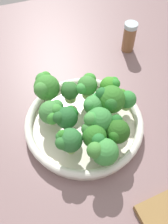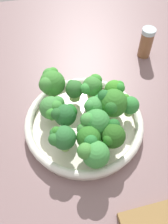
# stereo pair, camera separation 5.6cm
# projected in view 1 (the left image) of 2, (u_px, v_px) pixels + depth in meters

# --- Properties ---
(ground_plane) EXTENTS (1.30, 1.30, 0.03)m
(ground_plane) POSITION_uv_depth(u_px,v_px,m) (92.00, 136.00, 0.62)
(ground_plane) COLOR #785D5E
(bowl) EXTENTS (0.29, 0.29, 0.03)m
(bowl) POSITION_uv_depth(u_px,v_px,m) (84.00, 124.00, 0.60)
(bowl) COLOR silver
(bowl) RESTS_ON ground_plane
(broccoli_floret_0) EXTENTS (0.05, 0.04, 0.06)m
(broccoli_floret_0) POSITION_uv_depth(u_px,v_px,m) (70.00, 91.00, 0.60)
(broccoli_floret_0) COLOR #96BD69
(broccoli_floret_0) RESTS_ON bowl
(broccoli_floret_1) EXTENTS (0.05, 0.06, 0.07)m
(broccoli_floret_1) POSITION_uv_depth(u_px,v_px,m) (68.00, 140.00, 0.51)
(broccoli_floret_1) COLOR #88B257
(broccoli_floret_1) RESTS_ON bowl
(broccoli_floret_2) EXTENTS (0.07, 0.06, 0.07)m
(broccoli_floret_2) POSITION_uv_depth(u_px,v_px,m) (46.00, 87.00, 0.60)
(broccoli_floret_2) COLOR #7BB153
(broccoli_floret_2) RESTS_ON bowl
(broccoli_floret_3) EXTENTS (0.05, 0.05, 0.06)m
(broccoli_floret_3) POSITION_uv_depth(u_px,v_px,m) (93.00, 105.00, 0.57)
(broccoli_floret_3) COLOR #A1D568
(broccoli_floret_3) RESTS_ON bowl
(broccoli_floret_4) EXTENTS (0.05, 0.06, 0.06)m
(broccoli_floret_4) POSITION_uv_depth(u_px,v_px,m) (67.00, 117.00, 0.54)
(broccoli_floret_4) COLOR #90CC6B
(broccoli_floret_4) RESTS_ON bowl
(broccoli_floret_5) EXTENTS (0.06, 0.06, 0.06)m
(broccoli_floret_5) POSITION_uv_depth(u_px,v_px,m) (87.00, 85.00, 0.60)
(broccoli_floret_5) COLOR #95C262
(broccoli_floret_5) RESTS_ON bowl
(broccoli_floret_6) EXTENTS (0.05, 0.05, 0.05)m
(broccoli_floret_6) POSITION_uv_depth(u_px,v_px,m) (126.00, 99.00, 0.59)
(broccoli_floret_6) COLOR #9DD86F
(broccoli_floret_6) RESTS_ON bowl
(broccoli_floret_7) EXTENTS (0.06, 0.05, 0.06)m
(broccoli_floret_7) POSITION_uv_depth(u_px,v_px,m) (117.00, 130.00, 0.53)
(broccoli_floret_7) COLOR #99D66A
(broccoli_floret_7) RESTS_ON bowl
(broccoli_floret_8) EXTENTS (0.06, 0.06, 0.08)m
(broccoli_floret_8) POSITION_uv_depth(u_px,v_px,m) (97.00, 120.00, 0.53)
(broccoli_floret_8) COLOR #90D36E
(broccoli_floret_8) RESTS_ON bowl
(broccoli_floret_9) EXTENTS (0.05, 0.05, 0.07)m
(broccoli_floret_9) POSITION_uv_depth(u_px,v_px,m) (110.00, 86.00, 0.60)
(broccoli_floret_9) COLOR #83BF64
(broccoli_floret_9) RESTS_ON bowl
(broccoli_floret_10) EXTENTS (0.06, 0.05, 0.07)m
(broccoli_floret_10) POSITION_uv_depth(u_px,v_px,m) (94.00, 135.00, 0.51)
(broccoli_floret_10) COLOR #8DC068
(broccoli_floret_10) RESTS_ON bowl
(broccoli_floret_11) EXTENTS (0.07, 0.07, 0.07)m
(broccoli_floret_11) POSITION_uv_depth(u_px,v_px,m) (111.00, 99.00, 0.57)
(broccoli_floret_11) COLOR #8AC863
(broccoli_floret_11) RESTS_ON bowl
(broccoli_floret_12) EXTENTS (0.06, 0.06, 0.06)m
(broccoli_floret_12) POSITION_uv_depth(u_px,v_px,m) (52.00, 112.00, 0.56)
(broccoli_floret_12) COLOR #7EBA5B
(broccoli_floret_12) RESTS_ON bowl
(broccoli_floret_13) EXTENTS (0.06, 0.07, 0.07)m
(broccoli_floret_13) POSITION_uv_depth(u_px,v_px,m) (102.00, 151.00, 0.49)
(broccoli_floret_13) COLOR #75B452
(broccoli_floret_13) RESTS_ON bowl
(pepper_shaker) EXTENTS (0.04, 0.04, 0.09)m
(pepper_shaker) POSITION_uv_depth(u_px,v_px,m) (129.00, 37.00, 0.76)
(pepper_shaker) COLOR brown
(pepper_shaker) RESTS_ON ground_plane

